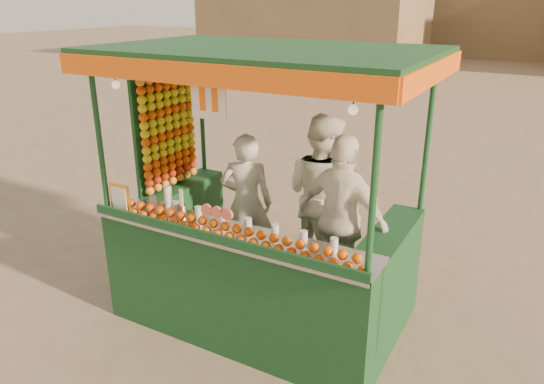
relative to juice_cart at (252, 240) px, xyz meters
The scene contains 6 objects.
ground 1.01m from the juice_cart, 10.05° to the left, with size 90.00×90.00×0.00m, color #6E5C4F.
building_left 21.92m from the juice_cart, 113.02° to the left, with size 10.00×6.00×6.00m, color olive.
juice_cart is the anchor object (origin of this frame).
vendor_left 0.52m from the juice_cart, 128.46° to the left, with size 0.66×0.55×1.55m.
vendor_middle 0.92m from the juice_cart, 61.76° to the left, with size 1.00×0.86×1.76m.
vendor_right 0.93m from the juice_cart, 22.05° to the left, with size 1.05×0.59×1.68m.
Camera 1 is at (1.96, -4.04, 3.18)m, focal length 33.76 mm.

